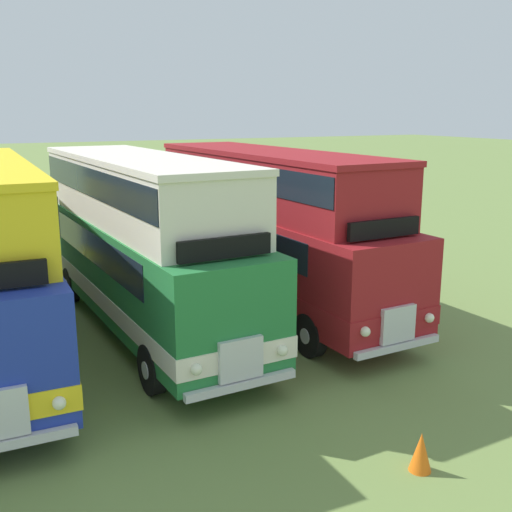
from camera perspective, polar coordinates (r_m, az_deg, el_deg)
bus_fifth_in_row at (r=15.86m, az=-10.55°, el=1.83°), size 3.05×10.68×4.49m
bus_sixth_in_row at (r=17.58m, az=1.30°, el=3.18°), size 3.02×10.91×4.49m
cone_mid_row at (r=10.51m, az=15.05°, el=-17.14°), size 0.36×0.36×0.65m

